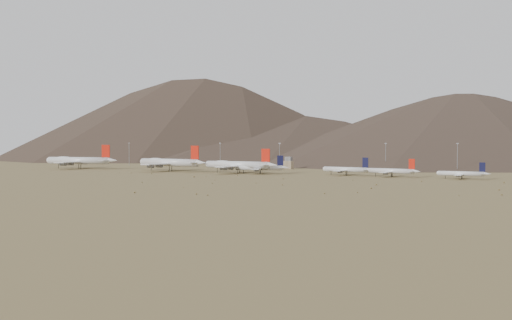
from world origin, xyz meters
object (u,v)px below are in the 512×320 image
at_px(widebody_east, 238,165).
at_px(narrowbody_b, 347,170).
at_px(widebody_west, 79,160).
at_px(widebody_centre, 170,162).
at_px(narrowbody_a, 261,168).
at_px(control_tower, 289,163).

bearing_deg(widebody_east, narrowbody_b, 9.01).
relative_size(widebody_west, narrowbody_b, 1.83).
relative_size(widebody_centre, narrowbody_b, 1.79).
height_order(widebody_west, narrowbody_a, widebody_west).
bearing_deg(narrowbody_a, narrowbody_b, -9.19).
height_order(narrowbody_b, control_tower, narrowbody_b).
xyz_separation_m(widebody_west, widebody_centre, (108.23, -1.76, -0.16)).
bearing_deg(narrowbody_a, widebody_east, 168.63).
distance_m(widebody_east, narrowbody_b, 93.54).
bearing_deg(widebody_east, narrowbody_a, 7.32).
xyz_separation_m(widebody_east, narrowbody_b, (93.14, 8.20, -2.55)).
height_order(narrowbody_a, narrowbody_b, narrowbody_a).
bearing_deg(narrowbody_a, widebody_centre, 163.80).
distance_m(widebody_west, control_tower, 208.52).
bearing_deg(narrowbody_a, control_tower, 81.53).
bearing_deg(widebody_west, narrowbody_b, -7.58).
height_order(narrowbody_a, control_tower, narrowbody_a).
bearing_deg(widebody_west, widebody_east, -9.89).
height_order(widebody_east, narrowbody_b, widebody_east).
xyz_separation_m(narrowbody_a, narrowbody_b, (72.40, 6.99, -0.29)).
relative_size(widebody_west, widebody_east, 1.13).
height_order(widebody_centre, narrowbody_b, widebody_centre).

